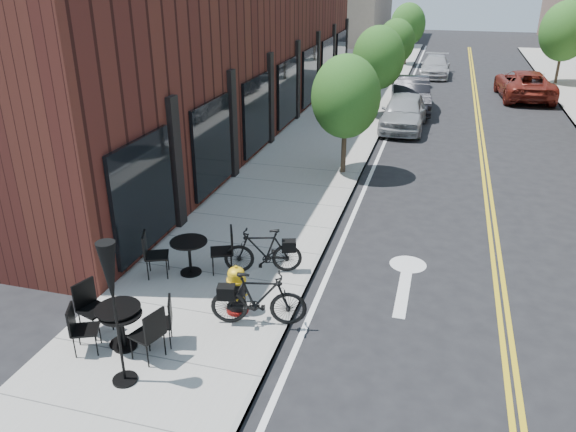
% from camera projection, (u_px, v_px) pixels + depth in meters
% --- Properties ---
extents(ground, '(120.00, 120.00, 0.00)m').
position_uv_depth(ground, '(287.00, 331.00, 10.63)').
color(ground, black).
rests_on(ground, ground).
extents(sidewalk_near, '(4.00, 70.00, 0.12)m').
position_uv_depth(sidewalk_near, '(309.00, 161.00, 19.91)').
color(sidewalk_near, '#9E9B93').
rests_on(sidewalk_near, ground).
extents(building_near, '(5.00, 28.00, 7.00)m').
position_uv_depth(building_near, '(227.00, 43.00, 23.16)').
color(building_near, '#451B16').
rests_on(building_near, ground).
extents(tree_near_a, '(2.20, 2.20, 3.81)m').
position_uv_depth(tree_near_a, '(346.00, 97.00, 17.66)').
color(tree_near_a, '#382B1E').
rests_on(tree_near_a, sidewalk_near).
extents(tree_near_b, '(2.30, 2.30, 3.98)m').
position_uv_depth(tree_near_b, '(378.00, 58.00, 24.67)').
color(tree_near_b, '#382B1E').
rests_on(tree_near_b, sidewalk_near).
extents(tree_near_c, '(2.10, 2.10, 3.67)m').
position_uv_depth(tree_near_c, '(396.00, 42.00, 31.79)').
color(tree_near_c, '#382B1E').
rests_on(tree_near_c, sidewalk_near).
extents(tree_near_d, '(2.40, 2.40, 4.11)m').
position_uv_depth(tree_near_d, '(408.00, 24.00, 38.73)').
color(tree_near_d, '#382B1E').
rests_on(tree_near_d, sidewalk_near).
extents(tree_far_c, '(2.80, 2.80, 4.62)m').
position_uv_depth(tree_far_c, '(565.00, 31.00, 31.95)').
color(tree_far_c, '#382B1E').
rests_on(tree_far_c, sidewalk_far).
extents(fire_hydrant, '(0.56, 0.56, 1.00)m').
position_uv_depth(fire_hydrant, '(237.00, 290.00, 10.86)').
color(fire_hydrant, maroon).
rests_on(fire_hydrant, sidewalk_near).
extents(bicycle_left, '(1.79, 0.96, 1.03)m').
position_uv_depth(bicycle_left, '(263.00, 251.00, 12.28)').
color(bicycle_left, black).
rests_on(bicycle_left, sidewalk_near).
extents(bicycle_right, '(1.88, 0.90, 1.09)m').
position_uv_depth(bicycle_right, '(258.00, 299.00, 10.44)').
color(bicycle_right, black).
rests_on(bicycle_right, sidewalk_near).
extents(bistro_set_a, '(1.88, 1.01, 0.99)m').
position_uv_depth(bistro_set_a, '(119.00, 320.00, 9.88)').
color(bistro_set_a, black).
rests_on(bistro_set_a, sidewalk_near).
extents(bistro_set_b, '(1.71, 1.08, 0.91)m').
position_uv_depth(bistro_set_b, '(122.00, 325.00, 9.81)').
color(bistro_set_b, black).
rests_on(bistro_set_b, sidewalk_near).
extents(bistro_set_c, '(1.91, 1.19, 1.02)m').
position_uv_depth(bistro_set_c, '(189.00, 252.00, 12.23)').
color(bistro_set_c, black).
rests_on(bistro_set_c, sidewalk_near).
extents(patio_umbrella, '(0.41, 0.41, 2.53)m').
position_uv_depth(patio_umbrella, '(111.00, 285.00, 8.45)').
color(patio_umbrella, black).
rests_on(patio_umbrella, sidewalk_near).
extents(parked_car_a, '(1.84, 4.43, 1.50)m').
position_uv_depth(parked_car_a, '(404.00, 112.00, 23.79)').
color(parked_car_a, '#9C9FA4').
rests_on(parked_car_a, ground).
extents(parked_car_b, '(2.25, 4.99, 1.59)m').
position_uv_depth(parked_car_b, '(410.00, 95.00, 26.81)').
color(parked_car_b, black).
rests_on(parked_car_b, ground).
extents(parked_car_c, '(1.81, 4.42, 1.28)m').
position_uv_depth(parked_car_c, '(435.00, 66.00, 35.61)').
color(parked_car_c, '#AFAFB4').
rests_on(parked_car_c, ground).
extents(parked_car_far, '(2.90, 5.55, 1.49)m').
position_uv_depth(parked_car_far, '(524.00, 84.00, 29.43)').
color(parked_car_far, maroon).
rests_on(parked_car_far, ground).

